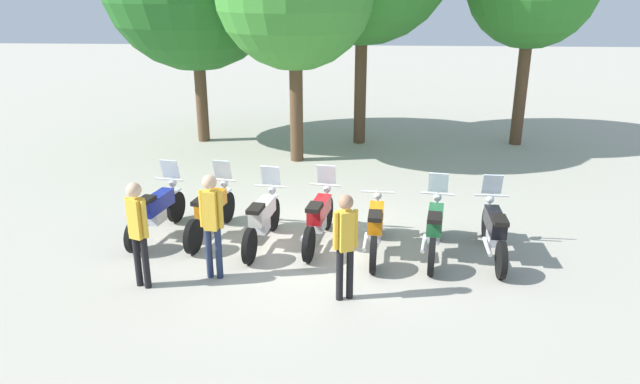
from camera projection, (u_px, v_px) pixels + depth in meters
name	position (u px, v px, depth m)	size (l,w,h in m)	color
ground_plane	(318.00, 246.00, 11.01)	(80.00, 80.00, 0.00)	#ADA899
motorcycle_0	(157.00, 210.00, 11.34)	(0.73, 2.17, 1.37)	black
motorcycle_1	(211.00, 211.00, 11.32)	(0.73, 2.17, 1.37)	black
motorcycle_2	(262.00, 218.00, 10.94)	(0.67, 2.18, 1.37)	black
motorcycle_3	(319.00, 217.00, 11.01)	(0.70, 2.18, 1.37)	black
motorcycle_4	(375.00, 227.00, 10.61)	(0.62, 2.19, 0.99)	black
motorcycle_5	(434.00, 227.00, 10.53)	(0.71, 2.18, 1.37)	black
motorcycle_6	(494.00, 230.00, 10.42)	(0.62, 2.19, 1.37)	black
person_0	(345.00, 239.00, 8.84)	(0.40, 0.30, 1.72)	black
person_1	(138.00, 227.00, 9.19)	(0.40, 0.31, 1.77)	black
person_2	(212.00, 218.00, 9.48)	(0.41, 0.27, 1.80)	#232D4C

